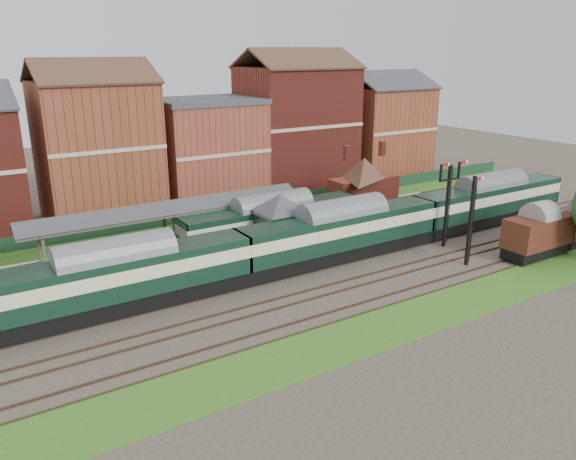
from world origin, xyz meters
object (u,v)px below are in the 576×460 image
signal_box (280,224)px  dmu_train (341,231)px  platform_railcar (272,221)px  semaphore_bracket (448,200)px  goods_van_a (537,233)px

signal_box → dmu_train: (4.45, -3.25, -0.51)m
signal_box → platform_railcar: 3.51m
semaphore_bracket → platform_railcar: size_ratio=0.44×
semaphore_bracket → dmu_train: semaphore_bracket is taller
dmu_train → semaphore_bracket: bearing=-13.3°
semaphore_bracket → goods_van_a: size_ratio=1.23×
semaphore_bracket → platform_railcar: semaphore_bracket is taller
dmu_train → platform_railcar: 7.30m
dmu_train → platform_railcar: bearing=117.0°
platform_railcar → goods_van_a: platform_railcar is taller
signal_box → platform_railcar: signal_box is taller
platform_railcar → semaphore_bracket: bearing=-32.9°
dmu_train → platform_railcar: (-3.31, 6.50, -0.19)m
platform_railcar → goods_van_a: 24.27m
dmu_train → goods_van_a: 17.82m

